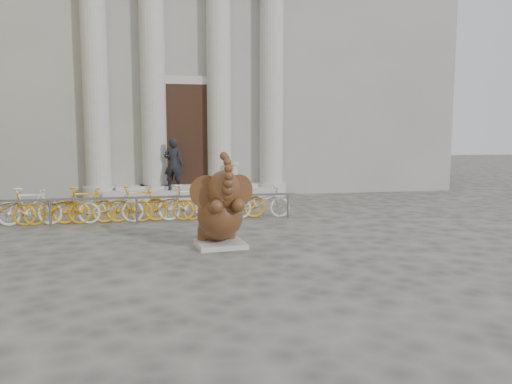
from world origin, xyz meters
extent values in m
plane|color=#474442|center=(0.00, 0.00, 0.00)|extent=(80.00, 80.00, 0.00)
cube|color=gray|center=(0.00, 15.00, 6.00)|extent=(22.00, 10.00, 12.00)
cube|color=black|center=(0.00, 9.92, 2.30)|extent=(2.40, 0.16, 4.00)
cylinder|color=#A8A59E|center=(-3.20, 9.80, 4.00)|extent=(0.90, 0.90, 8.00)
cylinder|color=#A8A59E|center=(-1.20, 9.80, 4.00)|extent=(0.90, 0.90, 8.00)
cylinder|color=#A8A59E|center=(1.20, 9.80, 4.00)|extent=(0.90, 0.90, 8.00)
cylinder|color=#A8A59E|center=(3.20, 9.80, 4.00)|extent=(0.90, 0.90, 8.00)
cube|color=#A8A59E|center=(0.00, 9.40, 0.18)|extent=(6.00, 1.20, 0.36)
cube|color=#A8A59E|center=(0.17, 1.45, 0.05)|extent=(1.11, 1.02, 0.10)
ellipsoid|color=black|center=(0.15, 1.67, 0.41)|extent=(0.94, 0.90, 0.65)
ellipsoid|color=black|center=(0.17, 1.47, 0.69)|extent=(1.10, 1.32, 1.05)
cylinder|color=black|center=(-0.14, 1.78, 0.23)|extent=(0.34, 0.34, 0.26)
cylinder|color=black|center=(0.41, 1.84, 0.23)|extent=(0.34, 0.34, 0.26)
cylinder|color=black|center=(-0.01, 1.05, 0.89)|extent=(0.31, 0.63, 0.40)
cylinder|color=black|center=(0.44, 1.09, 0.89)|extent=(0.31, 0.63, 0.40)
ellipsoid|color=black|center=(0.21, 1.11, 1.26)|extent=(0.76, 0.72, 0.81)
cylinder|color=black|center=(-0.14, 1.19, 1.22)|extent=(0.69, 0.19, 0.69)
cylinder|color=black|center=(0.54, 1.27, 1.22)|extent=(0.65, 0.33, 0.69)
cone|color=beige|center=(0.11, 0.90, 1.09)|extent=(0.15, 0.24, 0.11)
cone|color=beige|center=(0.36, 0.92, 1.09)|extent=(0.11, 0.24, 0.11)
cube|color=slate|center=(-1.68, 4.61, 0.70)|extent=(8.77, 0.06, 0.06)
cylinder|color=slate|center=(-3.87, 4.61, 0.35)|extent=(0.06, 0.06, 0.70)
cylinder|color=slate|center=(-1.68, 4.61, 0.35)|extent=(0.06, 0.06, 0.70)
cylinder|color=slate|center=(0.51, 4.61, 0.35)|extent=(0.06, 0.06, 0.70)
cylinder|color=slate|center=(2.50, 4.61, 0.35)|extent=(0.06, 0.06, 0.70)
imported|color=orange|center=(-5.12, 4.86, 0.50)|extent=(1.70, 0.50, 1.00)
imported|color=silver|center=(-4.43, 4.86, 0.50)|extent=(1.66, 0.47, 1.00)
imported|color=orange|center=(-3.75, 4.86, 0.50)|extent=(1.70, 0.50, 1.00)
imported|color=orange|center=(-3.06, 4.86, 0.50)|extent=(1.66, 0.47, 1.00)
imported|color=silver|center=(-2.37, 4.86, 0.50)|extent=(1.70, 0.50, 1.00)
imported|color=orange|center=(-1.68, 4.86, 0.50)|extent=(1.66, 0.47, 1.00)
imported|color=orange|center=(-0.99, 4.86, 0.50)|extent=(1.70, 0.50, 1.00)
imported|color=silver|center=(-0.31, 4.86, 0.50)|extent=(1.66, 0.47, 1.00)
imported|color=orange|center=(0.38, 4.86, 0.50)|extent=(1.70, 0.50, 1.00)
imported|color=orange|center=(1.07, 4.86, 0.50)|extent=(1.66, 0.47, 1.00)
imported|color=silver|center=(1.76, 4.86, 0.50)|extent=(1.70, 0.50, 1.00)
imported|color=black|center=(-0.55, 9.15, 1.30)|extent=(0.78, 0.62, 1.88)
cylinder|color=#A8A59E|center=(1.64, 9.10, 0.42)|extent=(0.41, 0.41, 0.12)
cylinder|color=#A8A59E|center=(1.64, 9.10, 0.82)|extent=(0.29, 0.29, 0.92)
cylinder|color=#A8A59E|center=(1.64, 9.10, 1.31)|extent=(0.41, 0.41, 0.10)
camera|label=1|loc=(-1.12, -8.96, 2.43)|focal=35.00mm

